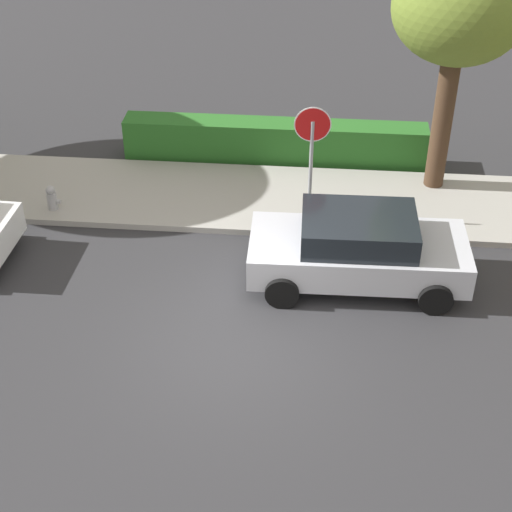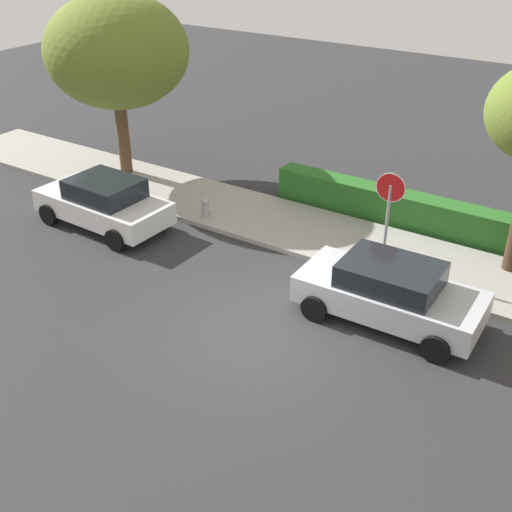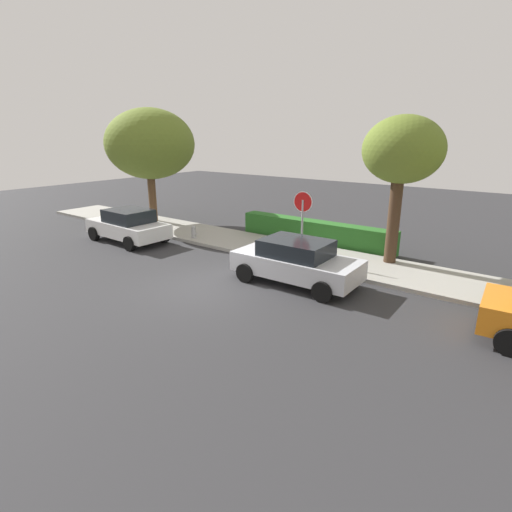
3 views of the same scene
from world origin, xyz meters
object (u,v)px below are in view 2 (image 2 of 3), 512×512
at_px(stop_sign, 389,205).
at_px(fire_hydrant, 205,210).
at_px(street_tree_mid_block, 117,51).
at_px(parked_car_white, 104,202).
at_px(parked_car_silver, 390,292).

distance_m(stop_sign, fire_hydrant, 5.83).
bearing_deg(stop_sign, fire_hydrant, -178.35).
height_order(stop_sign, street_tree_mid_block, street_tree_mid_block).
bearing_deg(stop_sign, parked_car_white, -165.47).
xyz_separation_m(parked_car_silver, fire_hydrant, (-6.63, 1.86, -0.40)).
distance_m(parked_car_white, fire_hydrant, 2.98).
distance_m(stop_sign, street_tree_mid_block, 10.44).
bearing_deg(parked_car_silver, street_tree_mid_block, 163.29).
bearing_deg(street_tree_mid_block, parked_car_white, -56.86).
bearing_deg(parked_car_silver, parked_car_white, -179.83).
height_order(parked_car_silver, street_tree_mid_block, street_tree_mid_block).
bearing_deg(fire_hydrant, parked_car_white, -140.26).
bearing_deg(parked_car_white, street_tree_mid_block, 123.14).
distance_m(parked_car_silver, fire_hydrant, 6.90).
relative_size(stop_sign, parked_car_silver, 0.65).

